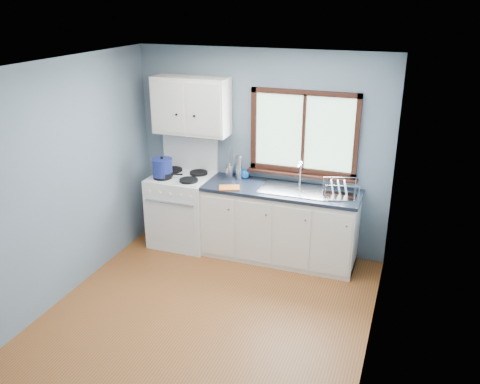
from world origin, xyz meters
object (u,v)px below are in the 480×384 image
(skillet, at_px, (164,174))
(dish_rack, at_px, (340,192))
(gas_range, at_px, (183,208))
(stockpot, at_px, (162,167))
(utensil_crock, at_px, (230,170))
(base_cabinets, at_px, (280,227))
(sink, at_px, (296,195))
(thermos, at_px, (239,167))

(skillet, relative_size, dish_rack, 0.85)
(gas_range, height_order, dish_rack, gas_range)
(stockpot, distance_m, dish_rack, 2.19)
(gas_range, distance_m, skillet, 0.54)
(stockpot, xyz_separation_m, utensil_crock, (0.77, 0.36, -0.07))
(base_cabinets, relative_size, dish_rack, 4.06)
(sink, xyz_separation_m, stockpot, (-1.67, -0.17, 0.21))
(gas_range, height_order, utensil_crock, gas_range)
(skillet, xyz_separation_m, thermos, (0.89, 0.30, 0.09))
(gas_range, xyz_separation_m, sink, (1.49, 0.02, 0.37))
(base_cabinets, distance_m, stockpot, 1.64)
(thermos, bearing_deg, skillet, -161.71)
(skillet, bearing_deg, utensil_crock, 11.92)
(skillet, height_order, utensil_crock, utensil_crock)
(thermos, height_order, dish_rack, thermos)
(base_cabinets, height_order, stockpot, stockpot)
(gas_range, relative_size, dish_rack, 2.99)
(gas_range, xyz_separation_m, skillet, (-0.17, -0.14, 0.49))
(gas_range, relative_size, skillet, 3.50)
(stockpot, height_order, dish_rack, stockpot)
(gas_range, bearing_deg, base_cabinets, 0.82)
(skillet, bearing_deg, gas_range, 26.69)
(base_cabinets, xyz_separation_m, utensil_crock, (-0.72, 0.20, 0.59))
(thermos, bearing_deg, dish_rack, -7.35)
(skillet, xyz_separation_m, utensil_crock, (0.76, 0.36, 0.02))
(stockpot, bearing_deg, thermos, 18.33)
(stockpot, height_order, utensil_crock, utensil_crock)
(gas_range, distance_m, stockpot, 0.62)
(gas_range, distance_m, sink, 1.53)
(thermos, relative_size, dish_rack, 0.68)
(sink, xyz_separation_m, dish_rack, (0.52, -0.03, 0.11))
(base_cabinets, distance_m, utensil_crock, 0.95)
(skillet, bearing_deg, sink, -7.87)
(gas_range, relative_size, sink, 1.62)
(base_cabinets, xyz_separation_m, dish_rack, (0.70, -0.03, 0.56))
(dish_rack, bearing_deg, base_cabinets, 161.62)
(utensil_crock, xyz_separation_m, dish_rack, (1.42, -0.23, -0.03))
(sink, height_order, utensil_crock, utensil_crock)
(base_cabinets, bearing_deg, dish_rack, -2.68)
(stockpot, height_order, thermos, thermos)
(base_cabinets, relative_size, sink, 2.20)
(gas_range, height_order, sink, gas_range)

